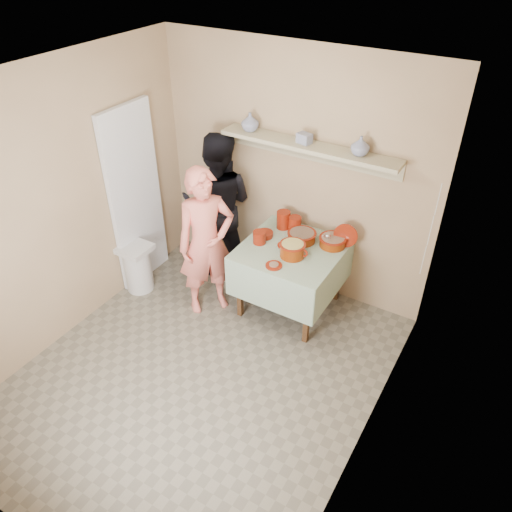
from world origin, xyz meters
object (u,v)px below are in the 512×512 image
Objects in this scene: person_helper at (218,206)px; cazuela_rice at (292,249)px; serving_table at (291,258)px; trash_bin at (138,267)px; person_cook at (206,243)px.

person_helper is 5.10× the size of cazuela_rice.
serving_table reaches higher than trash_bin.
person_cook reaches higher than cazuela_rice.
cazuela_rice is (0.81, 0.29, 0.04)m from person_cook.
person_cook reaches higher than trash_bin.
person_helper reaches higher than trash_bin.
serving_table is 1.73m from trash_bin.
cazuela_rice reaches higher than trash_bin.
trash_bin is at bearing 33.23° from person_helper.
cazuela_rice reaches higher than serving_table.
person_helper is at bearing 163.16° from cazuela_rice.
person_cook is 1.65× the size of serving_table.
person_cook is 0.87m from serving_table.
person_helper is 1.11m from trash_bin.
person_cook is 0.95× the size of person_helper.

